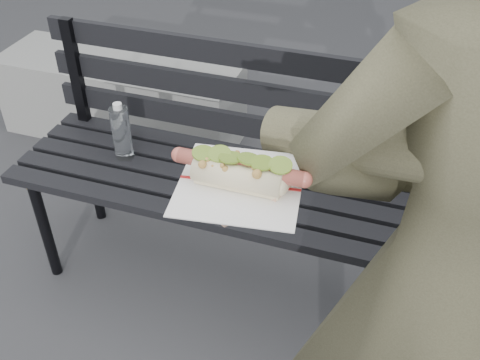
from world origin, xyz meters
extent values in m
cylinder|color=black|center=(-0.79, 0.61, 0.23)|extent=(0.04, 0.04, 0.45)
cylinder|color=black|center=(-0.79, 0.95, 0.23)|extent=(0.04, 0.04, 0.45)
cylinder|color=black|center=(0.55, 0.61, 0.23)|extent=(0.04, 0.04, 0.45)
cylinder|color=black|center=(0.55, 0.95, 0.23)|extent=(0.04, 0.04, 0.45)
cube|color=black|center=(-0.12, 0.60, 0.47)|extent=(1.50, 0.07, 0.03)
cube|color=black|center=(-0.12, 0.69, 0.47)|extent=(1.50, 0.07, 0.03)
cube|color=black|center=(-0.12, 0.78, 0.47)|extent=(1.50, 0.07, 0.03)
cube|color=black|center=(-0.12, 0.87, 0.47)|extent=(1.50, 0.07, 0.03)
cube|color=black|center=(-0.12, 0.96, 0.47)|extent=(1.50, 0.07, 0.03)
cube|color=black|center=(-0.79, 0.97, 0.67)|extent=(0.04, 0.03, 0.42)
cube|color=black|center=(0.55, 0.97, 0.67)|extent=(0.04, 0.03, 0.42)
cube|color=black|center=(-0.12, 0.99, 0.57)|extent=(1.50, 0.02, 0.08)
cube|color=black|center=(-0.12, 0.99, 0.70)|extent=(1.50, 0.02, 0.08)
cube|color=black|center=(-0.12, 0.99, 0.83)|extent=(1.50, 0.02, 0.08)
cylinder|color=white|center=(-0.53, 0.79, 0.57)|extent=(0.06, 0.06, 0.19)
cylinder|color=white|center=(-0.53, 0.79, 0.68)|extent=(0.03, 0.03, 0.02)
cube|color=slate|center=(-1.00, 1.58, 0.20)|extent=(1.20, 0.40, 0.40)
imported|color=#41402B|center=(0.51, 0.16, 0.86)|extent=(0.71, 0.55, 1.72)
cylinder|color=#41402B|center=(0.39, 0.15, 1.13)|extent=(0.51, 0.23, 0.19)
cylinder|color=#D8A384|center=(0.18, 0.07, 1.07)|extent=(0.09, 0.08, 0.07)
ellipsoid|color=#D8A384|center=(0.14, 0.06, 1.06)|extent=(0.10, 0.11, 0.03)
cylinder|color=#D8A384|center=(0.09, 0.03, 1.06)|extent=(0.05, 0.02, 0.02)
cylinder|color=#D8A384|center=(0.09, 0.05, 1.06)|extent=(0.05, 0.02, 0.02)
cylinder|color=#D8A384|center=(0.09, 0.07, 1.06)|extent=(0.05, 0.02, 0.02)
cylinder|color=#D8A384|center=(0.09, 0.09, 1.06)|extent=(0.05, 0.02, 0.02)
cylinder|color=#D8A384|center=(0.15, 0.00, 1.06)|extent=(0.04, 0.05, 0.02)
cube|color=white|center=(0.14, 0.06, 1.08)|extent=(0.21, 0.21, 0.00)
cube|color=#B21E1E|center=(0.14, 0.06, 1.08)|extent=(0.19, 0.03, 0.00)
cylinder|color=#BA5647|center=(0.14, 0.06, 1.11)|extent=(0.20, 0.02, 0.02)
sphere|color=#BA5647|center=(0.04, 0.06, 1.11)|extent=(0.02, 0.02, 0.02)
sphere|color=#BA5647|center=(0.24, 0.06, 1.11)|extent=(0.02, 0.02, 0.02)
sphere|color=#9E6B2D|center=(0.09, 0.03, 1.12)|extent=(0.01, 0.01, 0.01)
sphere|color=#9E6B2D|center=(0.13, 0.08, 1.12)|extent=(0.01, 0.01, 0.01)
sphere|color=#9E6B2D|center=(0.08, 0.05, 1.12)|extent=(0.01, 0.01, 0.01)
sphere|color=#9E6B2D|center=(0.11, 0.06, 1.11)|extent=(0.01, 0.01, 0.01)
sphere|color=#9E6B2D|center=(0.15, 0.06, 1.12)|extent=(0.01, 0.01, 0.01)
sphere|color=#9E6B2D|center=(0.13, 0.04, 1.11)|extent=(0.01, 0.01, 0.01)
sphere|color=#9E6B2D|center=(0.10, 0.05, 1.11)|extent=(0.01, 0.01, 0.01)
sphere|color=#9E6B2D|center=(0.10, 0.07, 1.11)|extent=(0.01, 0.01, 0.01)
sphere|color=#9E6B2D|center=(0.18, 0.04, 1.12)|extent=(0.01, 0.01, 0.01)
sphere|color=#9E6B2D|center=(0.08, 0.05, 1.11)|extent=(0.01, 0.01, 0.01)
sphere|color=#9E6B2D|center=(0.10, 0.08, 1.12)|extent=(0.01, 0.01, 0.01)
sphere|color=#9E6B2D|center=(0.19, 0.07, 1.12)|extent=(0.01, 0.01, 0.01)
sphere|color=#9E6B2D|center=(0.11, 0.04, 1.12)|extent=(0.01, 0.01, 0.01)
sphere|color=#9E6B2D|center=(0.10, 0.07, 1.12)|extent=(0.01, 0.01, 0.01)
sphere|color=#9E6B2D|center=(0.13, 0.06, 1.12)|extent=(0.01, 0.01, 0.01)
sphere|color=#9E6B2D|center=(0.13, 0.04, 1.12)|extent=(0.01, 0.01, 0.01)
sphere|color=#9E6B2D|center=(0.12, 0.04, 1.12)|extent=(0.01, 0.01, 0.01)
sphere|color=#9E6B2D|center=(0.12, 0.06, 1.12)|extent=(0.01, 0.01, 0.01)
sphere|color=#9E6B2D|center=(0.11, 0.05, 1.11)|extent=(0.01, 0.01, 0.01)
sphere|color=#9E6B2D|center=(0.12, 0.05, 1.12)|extent=(0.01, 0.01, 0.01)
sphere|color=#9E6B2D|center=(0.20, 0.08, 1.11)|extent=(0.01, 0.01, 0.01)
sphere|color=#9E6B2D|center=(0.09, 0.04, 1.12)|extent=(0.01, 0.01, 0.01)
sphere|color=#9E6B2D|center=(0.18, 0.03, 1.12)|extent=(0.01, 0.01, 0.01)
sphere|color=#9E6B2D|center=(0.18, 0.05, 1.12)|extent=(0.01, 0.01, 0.01)
sphere|color=#9E6B2D|center=(0.17, 0.06, 1.11)|extent=(0.01, 0.01, 0.01)
sphere|color=#9E6B2D|center=(0.10, 0.08, 1.12)|extent=(0.01, 0.01, 0.01)
sphere|color=#9E6B2D|center=(0.17, 0.05, 1.12)|extent=(0.01, 0.01, 0.01)
sphere|color=#9E6B2D|center=(0.11, 0.05, 1.12)|extent=(0.01, 0.01, 0.01)
cylinder|color=olive|center=(0.08, 0.06, 1.12)|extent=(0.04, 0.04, 0.01)
cylinder|color=olive|center=(0.11, 0.06, 1.13)|extent=(0.04, 0.04, 0.01)
cylinder|color=olive|center=(0.13, 0.06, 1.13)|extent=(0.04, 0.04, 0.01)
cylinder|color=olive|center=(0.16, 0.06, 1.13)|extent=(0.04, 0.04, 0.01)
cylinder|color=olive|center=(0.18, 0.06, 1.13)|extent=(0.04, 0.04, 0.01)
cylinder|color=olive|center=(0.20, 0.06, 1.13)|extent=(0.04, 0.04, 0.01)
cube|color=brown|center=(-1.18, 1.02, 0.00)|extent=(0.06, 0.07, 0.00)
cube|color=brown|center=(-0.80, 1.84, 0.00)|extent=(0.04, 0.05, 0.00)
cube|color=brown|center=(0.72, 1.74, 0.00)|extent=(0.10, 0.09, 0.00)
cube|color=brown|center=(0.17, 1.04, 0.00)|extent=(0.07, 0.07, 0.00)
cube|color=brown|center=(-1.94, 1.90, 0.00)|extent=(0.07, 0.06, 0.00)
camera|label=1|loc=(0.36, -0.59, 1.62)|focal=42.00mm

